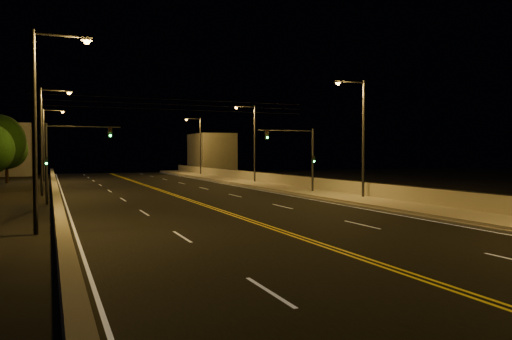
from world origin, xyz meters
name	(u,v)px	position (x,y,z in m)	size (l,w,h in m)	color
ground	(450,289)	(0.00, 0.00, 0.00)	(160.00, 160.00, 0.00)	black
road	(215,209)	(0.00, 20.00, 0.01)	(18.00, 120.00, 0.02)	black
sidewalk	(359,200)	(10.80, 20.00, 0.15)	(3.60, 120.00, 0.30)	#9E9684
curb	(336,202)	(8.93, 20.00, 0.07)	(0.14, 120.00, 0.15)	#9E9684
parapet_wall	(378,191)	(12.45, 20.00, 0.80)	(0.30, 120.00, 1.00)	#AAA28E
jersey_barrier	(58,208)	(-9.23, 20.00, 0.45)	(0.45, 120.00, 0.90)	#AAA28E
distant_building_right	(211,153)	(16.50, 73.05, 3.41)	(6.00, 10.00, 6.81)	slate
distant_building_left	(4,150)	(-16.00, 75.39, 4.01)	(8.00, 8.00, 8.02)	slate
parapet_rail	(378,183)	(12.45, 20.00, 1.33)	(0.06, 0.06, 120.00)	black
lane_markings	(215,209)	(0.00, 19.93, 0.02)	(17.32, 116.00, 0.00)	silver
streetlight_1	(360,131)	(11.51, 20.92, 5.13)	(2.55, 0.28, 8.85)	#2D2D33
streetlight_2	(252,139)	(11.51, 41.93, 5.13)	(2.55, 0.28, 8.85)	#2D2D33
streetlight_3	(199,142)	(11.51, 63.64, 5.13)	(2.55, 0.28, 8.85)	#2D2D33
streetlight_4	(41,116)	(-9.91, 13.65, 5.13)	(2.55, 0.28, 8.85)	#2D2D33
streetlight_5	(45,133)	(-9.91, 34.59, 5.13)	(2.55, 0.28, 8.85)	#2D2D33
streetlight_6	(46,140)	(-9.91, 55.56, 5.13)	(2.55, 0.28, 8.85)	#2D2D33
traffic_signal_right	(302,152)	(9.94, 27.12, 3.58)	(5.11, 0.31, 5.58)	#2D2D33
traffic_signal_left	(63,152)	(-8.74, 27.12, 3.58)	(5.11, 0.31, 5.58)	#2D2D33
overhead_wires	(178,105)	(0.00, 29.50, 7.40)	(22.00, 0.03, 0.83)	black
tree_2	(6,149)	(-14.16, 54.50, 3.95)	(4.63, 4.63, 6.27)	black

